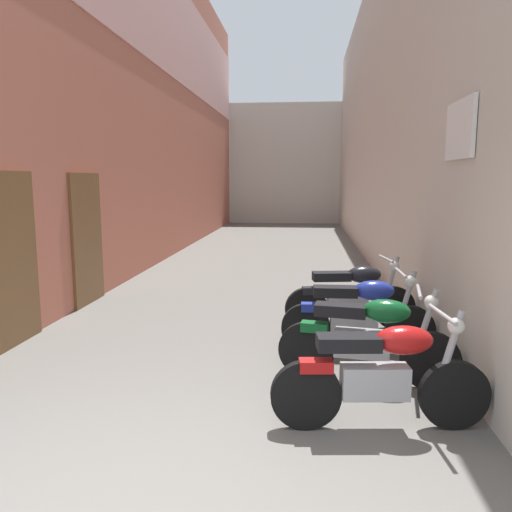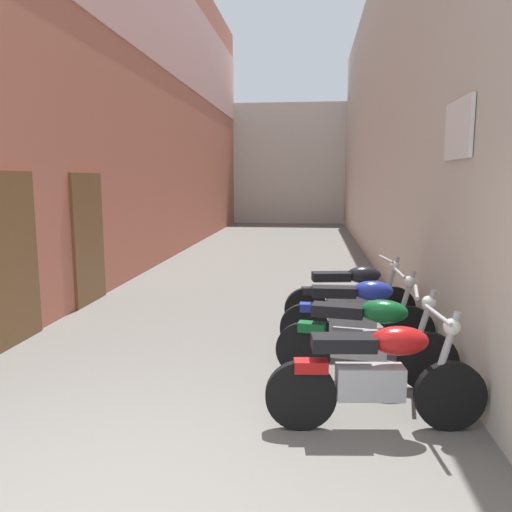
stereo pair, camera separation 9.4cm
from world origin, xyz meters
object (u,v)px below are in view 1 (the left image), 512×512
object	(u,v)px
motorcycle_third	(359,313)
motorcycle_fourth	(351,294)
motorcycle_nearest	(382,372)
motorcycle_second	(368,336)

from	to	relation	value
motorcycle_third	motorcycle_fourth	distance (m)	1.00
motorcycle_nearest	motorcycle_second	bearing A→B (deg)	90.00
motorcycle_third	motorcycle_fourth	size ratio (longest dim) A/B	1.01
motorcycle_third	motorcycle_fourth	world-z (taller)	same
motorcycle_second	motorcycle_third	world-z (taller)	same
motorcycle_second	motorcycle_third	bearing A→B (deg)	89.99
motorcycle_nearest	motorcycle_third	world-z (taller)	same
motorcycle_third	motorcycle_nearest	bearing A→B (deg)	-90.00
motorcycle_second	motorcycle_fourth	xyz separation A→B (m)	(0.00, 1.92, 0.00)
motorcycle_nearest	motorcycle_second	size ratio (longest dim) A/B	1.01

